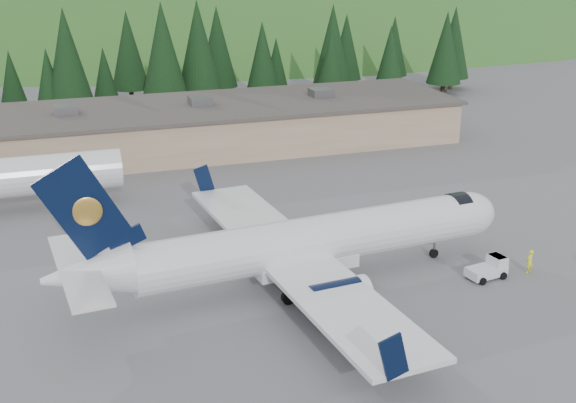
{
  "coord_description": "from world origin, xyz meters",
  "views": [
    {
      "loc": [
        -16.74,
        -43.68,
        22.72
      ],
      "look_at": [
        0.0,
        6.0,
        4.0
      ],
      "focal_mm": 45.0,
      "sensor_mm": 36.0,
      "label": 1
    }
  ],
  "objects_px": {
    "baggage_tug_a": "(489,268)",
    "terminal_building": "(158,129)",
    "airliner": "(302,244)",
    "ramp_worker": "(530,261)"
  },
  "relations": [
    {
      "from": "airliner",
      "to": "baggage_tug_a",
      "type": "xyz_separation_m",
      "value": [
        13.13,
        -3.37,
        -2.29
      ]
    },
    {
      "from": "airliner",
      "to": "ramp_worker",
      "type": "distance_m",
      "value": 16.87
    },
    {
      "from": "baggage_tug_a",
      "to": "terminal_building",
      "type": "xyz_separation_m",
      "value": [
        -17.16,
        41.46,
        1.93
      ]
    },
    {
      "from": "terminal_building",
      "to": "airliner",
      "type": "bearing_deg",
      "value": -83.96
    },
    {
      "from": "terminal_building",
      "to": "baggage_tug_a",
      "type": "bearing_deg",
      "value": -67.52
    },
    {
      "from": "airliner",
      "to": "ramp_worker",
      "type": "relative_size",
      "value": 18.92
    },
    {
      "from": "airliner",
      "to": "terminal_building",
      "type": "relative_size",
      "value": 0.48
    },
    {
      "from": "baggage_tug_a",
      "to": "ramp_worker",
      "type": "xyz_separation_m",
      "value": [
        3.21,
        -0.28,
        0.2
      ]
    },
    {
      "from": "baggage_tug_a",
      "to": "terminal_building",
      "type": "bearing_deg",
      "value": 103.55
    },
    {
      "from": "baggage_tug_a",
      "to": "ramp_worker",
      "type": "relative_size",
      "value": 1.73
    }
  ]
}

